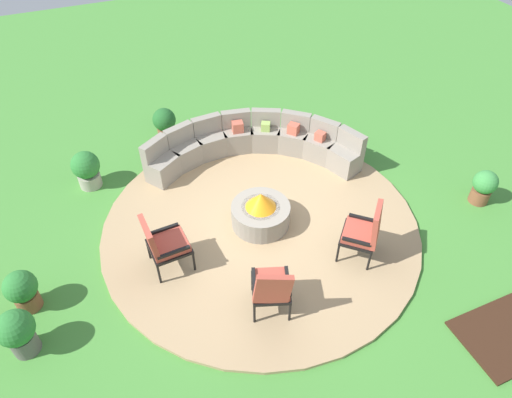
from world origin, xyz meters
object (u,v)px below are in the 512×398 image
(fire_pit, at_px, (261,212))
(lounge_chair_front_left, at_px, (163,243))
(potted_plant_1, at_px, (165,123))
(curved_stone_bench, at_px, (253,145))
(potted_plant_2, at_px, (86,169))
(potted_plant_3, at_px, (22,290))
(potted_plant_4, at_px, (484,186))
(lounge_chair_front_right, at_px, (272,287))
(lounge_chair_back_left, at_px, (365,231))
(potted_plant_0, at_px, (17,332))

(fire_pit, distance_m, lounge_chair_front_left, 1.77)
(potted_plant_1, bearing_deg, fire_pit, -75.78)
(fire_pit, bearing_deg, curved_stone_bench, 70.98)
(curved_stone_bench, height_order, potted_plant_2, curved_stone_bench)
(potted_plant_3, bearing_deg, potted_plant_1, 48.70)
(lounge_chair_front_left, bearing_deg, potted_plant_4, 79.31)
(potted_plant_1, bearing_deg, lounge_chair_front_left, -104.83)
(potted_plant_3, bearing_deg, potted_plant_4, -6.14)
(lounge_chair_front_right, xyz_separation_m, lounge_chair_back_left, (1.75, 0.38, 0.02))
(potted_plant_1, bearing_deg, potted_plant_2, -151.38)
(potted_plant_2, bearing_deg, potted_plant_4, -26.72)
(lounge_chair_front_left, height_order, lounge_chair_front_right, lounge_chair_front_right)
(lounge_chair_back_left, bearing_deg, lounge_chair_front_left, 114.17)
(lounge_chair_front_right, xyz_separation_m, potted_plant_2, (-1.97, 3.89, -0.19))
(potted_plant_0, bearing_deg, lounge_chair_front_left, 16.20)
(fire_pit, distance_m, lounge_chair_back_left, 1.77)
(lounge_chair_front_left, bearing_deg, curved_stone_bench, 127.63)
(lounge_chair_back_left, bearing_deg, potted_plant_2, 89.61)
(lounge_chair_back_left, distance_m, potted_plant_3, 5.07)
(lounge_chair_front_right, height_order, potted_plant_2, lounge_chair_front_right)
(potted_plant_4, bearing_deg, potted_plant_2, 153.28)
(potted_plant_4, bearing_deg, potted_plant_1, 138.40)
(lounge_chair_front_left, distance_m, potted_plant_3, 2.04)
(fire_pit, xyz_separation_m, potted_plant_2, (-2.53, 2.24, 0.09))
(lounge_chair_front_right, xyz_separation_m, potted_plant_0, (-3.27, 0.76, -0.16))
(potted_plant_3, bearing_deg, potted_plant_0, -95.95)
(potted_plant_3, bearing_deg, lounge_chair_back_left, -12.52)
(lounge_chair_front_right, relative_size, potted_plant_4, 1.51)
(potted_plant_3, bearing_deg, curved_stone_bench, 23.78)
(potted_plant_4, bearing_deg, potted_plant_0, 179.23)
(fire_pit, distance_m, potted_plant_2, 3.38)
(potted_plant_0, relative_size, potted_plant_2, 1.03)
(potted_plant_3, bearing_deg, potted_plant_2, 63.12)
(curved_stone_bench, bearing_deg, lounge_chair_back_left, -78.93)
(curved_stone_bench, height_order, potted_plant_3, curved_stone_bench)
(potted_plant_0, relative_size, potted_plant_4, 1.15)
(lounge_chair_back_left, bearing_deg, potted_plant_4, -41.25)
(fire_pit, height_order, potted_plant_0, potted_plant_0)
(curved_stone_bench, xyz_separation_m, lounge_chair_front_right, (-1.16, -3.40, 0.21))
(fire_pit, distance_m, curved_stone_bench, 1.85)
(fire_pit, height_order, curved_stone_bench, curved_stone_bench)
(potted_plant_0, height_order, potted_plant_3, potted_plant_0)
(potted_plant_4, bearing_deg, lounge_chair_front_right, -171.64)
(lounge_chair_front_left, distance_m, lounge_chair_front_right, 1.80)
(potted_plant_2, bearing_deg, lounge_chair_back_left, -43.33)
(lounge_chair_front_right, distance_m, potted_plant_3, 3.52)
(fire_pit, distance_m, potted_plant_0, 3.93)
(fire_pit, distance_m, potted_plant_3, 3.76)
(lounge_chair_front_left, height_order, potted_plant_2, lounge_chair_front_left)
(potted_plant_1, bearing_deg, lounge_chair_front_right, -87.10)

